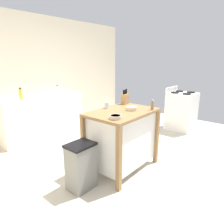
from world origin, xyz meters
TOP-DOWN VIEW (x-y plane):
  - ground_plane at (0.00, 0.00)m, footprint 6.61×6.61m
  - wall_back at (0.00, 2.53)m, footprint 5.61×0.10m
  - kitchen_island at (-0.12, -0.04)m, footprint 1.05×0.71m
  - knife_block at (0.28, 0.22)m, footprint 0.11×0.09m
  - bowl_ceramic_small at (-0.51, -0.22)m, footprint 0.16×0.16m
  - bowl_ceramic_wide at (-0.01, -0.12)m, footprint 0.16×0.16m
  - drinking_cup at (-0.14, 0.25)m, footprint 0.07×0.07m
  - pepper_grinder at (0.22, -0.34)m, footprint 0.04×0.04m
  - trash_bin at (-0.89, 0.05)m, footprint 0.36×0.28m
  - sink_counter at (-0.12, 2.18)m, footprint 1.84×0.60m
  - sink_faucet at (-0.12, 2.32)m, footprint 0.02×0.02m
  - bottle_hand_soap at (-0.58, 2.09)m, footprint 0.07×0.07m
  - bottle_spray_cleaner at (0.28, 2.11)m, footprint 0.05×0.05m
  - stove at (2.25, -0.02)m, footprint 0.60×0.60m

SIDE VIEW (x-z plane):
  - ground_plane at x=0.00m, z-range 0.00..0.00m
  - trash_bin at x=-0.89m, z-range 0.00..0.63m
  - sink_counter at x=-0.12m, z-range 0.00..0.89m
  - stove at x=2.25m, z-range -0.05..0.96m
  - kitchen_island at x=-0.12m, z-range 0.05..0.98m
  - bowl_ceramic_small at x=-0.51m, z-range 0.92..0.97m
  - bowl_ceramic_wide at x=-0.01m, z-range 0.92..0.98m
  - drinking_cup at x=-0.14m, z-range 0.92..1.02m
  - bottle_spray_cleaner at x=0.28m, z-range 0.88..1.09m
  - sink_faucet at x=-0.12m, z-range 0.89..1.11m
  - pepper_grinder at x=0.22m, z-range 0.92..1.08m
  - bottle_hand_soap at x=-0.58m, z-range 0.88..1.12m
  - knife_block at x=0.28m, z-range 0.89..1.14m
  - wall_back at x=0.00m, z-range 0.00..2.60m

